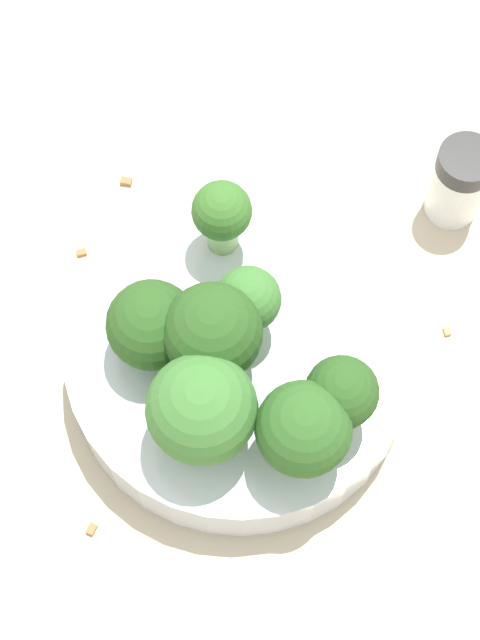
{
  "coord_description": "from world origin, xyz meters",
  "views": [
    {
      "loc": [
        0.13,
        0.18,
        0.59
      ],
      "look_at": [
        0.0,
        0.0,
        0.07
      ],
      "focal_mm": 60.0,
      "sensor_mm": 36.0,
      "label": 1
    }
  ],
  "objects": [
    {
      "name": "broccoli_floret_6",
      "position": [
        -0.03,
        -0.06,
        0.07
      ],
      "size": [
        0.03,
        0.03,
        0.05
      ],
      "color": "#8EB770",
      "rests_on": "bowl"
    },
    {
      "name": "broccoli_floret_4",
      "position": [
        -0.02,
        0.06,
        0.08
      ],
      "size": [
        0.04,
        0.04,
        0.06
      ],
      "color": "#7A9E5B",
      "rests_on": "bowl"
    },
    {
      "name": "bowl",
      "position": [
        0.0,
        0.0,
        0.02
      ],
      "size": [
        0.2,
        0.2,
        0.04
      ],
      "primitive_type": "cylinder",
      "color": "silver",
      "rests_on": "ground_plane"
    },
    {
      "name": "almond_crumb_4",
      "position": [
        -0.12,
        0.05,
        0.0
      ],
      "size": [
        0.01,
        0.01,
        0.01
      ],
      "primitive_type": "cube",
      "rotation": [
        0.0,
        0.0,
        4.32
      ],
      "color": "#AD7F4C",
      "rests_on": "ground_plane"
    },
    {
      "name": "broccoli_floret_5",
      "position": [
        0.04,
        -0.03,
        0.07
      ],
      "size": [
        0.05,
        0.05,
        0.05
      ],
      "color": "#84AD66",
      "rests_on": "bowl"
    },
    {
      "name": "pepper_shaker",
      "position": [
        -0.17,
        -0.02,
        0.03
      ],
      "size": [
        0.03,
        0.03,
        0.06
      ],
      "color": "silver",
      "rests_on": "ground_plane"
    },
    {
      "name": "almond_crumb_3",
      "position": [
        -0.01,
        -0.15,
        0.0
      ],
      "size": [
        0.01,
        0.01,
        0.01
      ],
      "primitive_type": "cube",
      "rotation": [
        0.0,
        0.0,
        5.52
      ],
      "color": "olive",
      "rests_on": "ground_plane"
    },
    {
      "name": "almond_crumb_0",
      "position": [
        0.12,
        0.03,
        0.0
      ],
      "size": [
        0.01,
        0.01,
        0.01
      ],
      "primitive_type": "cube",
      "rotation": [
        0.0,
        0.0,
        3.7
      ],
      "color": "olive",
      "rests_on": "ground_plane"
    },
    {
      "name": "broccoli_floret_3",
      "position": [
        0.01,
        0.07,
        0.08
      ],
      "size": [
        0.05,
        0.05,
        0.06
      ],
      "color": "#8EB770",
      "rests_on": "bowl"
    },
    {
      "name": "broccoli_floret_0",
      "position": [
        0.04,
        0.03,
        0.08
      ],
      "size": [
        0.06,
        0.06,
        0.07
      ],
      "color": "#84AD66",
      "rests_on": "bowl"
    },
    {
      "name": "ground_plane",
      "position": [
        0.0,
        0.0,
        0.0
      ],
      "size": [
        3.0,
        3.0,
        0.0
      ],
      "primitive_type": "plane",
      "color": "beige"
    },
    {
      "name": "broccoli_floret_1",
      "position": [
        0.02,
        -0.0,
        0.08
      ],
      "size": [
        0.05,
        0.05,
        0.07
      ],
      "color": "#7A9E5B",
      "rests_on": "bowl"
    },
    {
      "name": "broccoli_floret_2",
      "position": [
        -0.01,
        -0.01,
        0.07
      ],
      "size": [
        0.04,
        0.04,
        0.05
      ],
      "color": "#8EB770",
      "rests_on": "bowl"
    },
    {
      "name": "almond_crumb_2",
      "position": [
        0.04,
        -0.12,
        0.0
      ],
      "size": [
        0.01,
        0.01,
        0.01
      ],
      "primitive_type": "cube",
      "rotation": [
        0.0,
        0.0,
        2.82
      ],
      "color": "olive",
      "rests_on": "ground_plane"
    }
  ]
}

